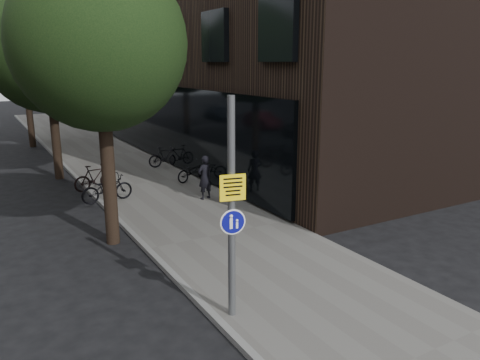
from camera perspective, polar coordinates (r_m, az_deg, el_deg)
ground at (r=10.70m, az=5.49°, el=-12.79°), size 120.00×120.00×0.00m
sidewalk at (r=19.27m, az=-11.31°, el=-0.48°), size 4.50×60.00×0.12m
curb_edge at (r=18.71m, az=-17.83°, el=-1.32°), size 0.15×60.00×0.13m
street_tree_near at (r=12.75m, az=-16.54°, el=14.81°), size 4.40×4.40×7.50m
street_tree_mid at (r=21.10m, az=-22.25°, el=13.89°), size 5.00×5.00×7.80m
street_tree_far at (r=30.03m, az=-24.80°, el=13.42°), size 5.00×5.00×7.80m
signpost at (r=8.53m, az=-1.04°, el=-3.67°), size 0.48×0.14×4.17m
pedestrian at (r=16.52m, az=-4.31°, el=0.33°), size 0.64×0.50×1.56m
parked_bike_facade_near at (r=19.17m, az=-5.78°, el=1.11°), size 1.67×0.98×0.83m
parked_bike_facade_far at (r=21.94m, az=-9.10°, el=2.81°), size 1.61×0.60×0.94m
parked_bike_curb_near at (r=16.86m, az=-15.92°, el=-0.99°), size 1.86×0.81×0.95m
parked_bike_curb_far at (r=18.47m, az=-17.25°, el=0.27°), size 1.69×0.72×0.98m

